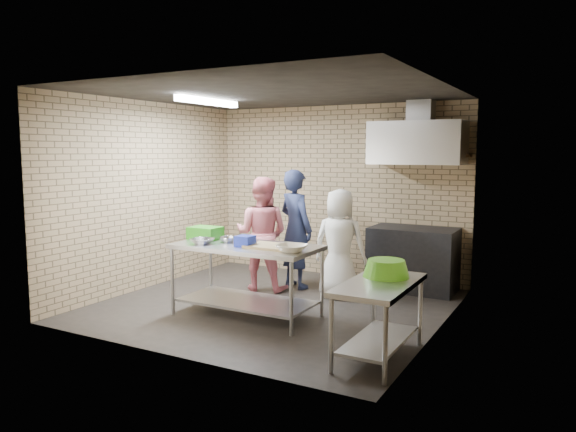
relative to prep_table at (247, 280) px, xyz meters
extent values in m
plane|color=black|center=(0.06, 0.55, -0.44)|extent=(4.20, 4.20, 0.00)
plane|color=black|center=(0.06, 0.55, 2.26)|extent=(4.20, 4.20, 0.00)
cube|color=#9C8561|center=(0.06, 2.55, 0.91)|extent=(4.20, 0.06, 2.70)
cube|color=#9C8561|center=(0.06, -1.45, 0.91)|extent=(4.20, 0.06, 2.70)
cube|color=#9C8561|center=(-2.04, 0.55, 0.91)|extent=(0.06, 4.00, 2.70)
cube|color=#9C8561|center=(2.16, 0.55, 0.91)|extent=(0.06, 4.00, 2.70)
cube|color=silver|center=(0.00, 0.00, 0.00)|extent=(1.74, 0.87, 0.87)
cube|color=silver|center=(1.86, -0.55, -0.06)|extent=(0.60, 1.20, 0.75)
cube|color=black|center=(1.41, 2.20, 0.01)|extent=(1.20, 0.70, 0.90)
cube|color=silver|center=(1.41, 2.25, 1.66)|extent=(1.30, 0.60, 0.60)
cube|color=#A5A8AD|center=(1.41, 2.40, 2.11)|extent=(0.35, 0.30, 0.30)
cube|color=#3F2B19|center=(1.71, 2.44, 1.48)|extent=(0.80, 0.20, 0.04)
cube|color=white|center=(-0.94, 0.55, 2.20)|extent=(0.10, 1.25, 0.08)
cube|color=#2B991C|center=(-0.70, 0.12, 0.51)|extent=(0.39, 0.29, 0.16)
cube|color=#1A2FC3|center=(0.05, -0.10, 0.50)|extent=(0.19, 0.19, 0.13)
cube|color=tan|center=(0.35, -0.02, 0.45)|extent=(0.53, 0.41, 0.03)
imported|color=#BBBCC2|center=(-0.50, -0.20, 0.47)|extent=(0.28, 0.28, 0.07)
imported|color=silver|center=(-0.30, 0.05, 0.47)|extent=(0.21, 0.21, 0.07)
imported|color=beige|center=(0.70, -0.15, 0.48)|extent=(0.34, 0.34, 0.08)
cylinder|color=#B22619|center=(1.46, 2.44, 1.59)|extent=(0.07, 0.07, 0.18)
cylinder|color=green|center=(1.86, 2.44, 1.58)|extent=(0.06, 0.06, 0.15)
imported|color=#161937|center=(-0.15, 1.55, 0.43)|extent=(0.74, 0.63, 1.72)
imported|color=#E27786|center=(-0.50, 1.18, 0.38)|extent=(0.89, 0.76, 1.62)
imported|color=white|center=(0.64, 1.32, 0.31)|extent=(0.77, 0.55, 1.48)
camera|label=1|loc=(3.53, -5.41, 1.54)|focal=34.10mm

